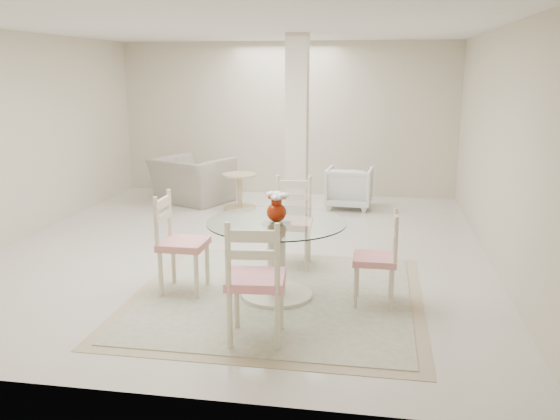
% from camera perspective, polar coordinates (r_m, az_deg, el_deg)
% --- Properties ---
extents(ground, '(7.00, 7.00, 0.00)m').
position_cam_1_polar(ground, '(7.55, -3.58, -3.71)').
color(ground, silver).
rests_on(ground, ground).
extents(room_shell, '(6.02, 7.02, 2.71)m').
position_cam_1_polar(room_shell, '(7.22, -3.80, 10.50)').
color(room_shell, beige).
rests_on(room_shell, ground).
extents(column, '(0.30, 0.30, 2.70)m').
position_cam_1_polar(column, '(8.45, 1.65, 7.50)').
color(column, beige).
rests_on(column, ground).
extents(area_rug, '(2.86, 2.86, 0.02)m').
position_cam_1_polar(area_rug, '(5.96, -0.33, -8.35)').
color(area_rug, tan).
rests_on(area_rug, ground).
extents(dining_table, '(1.36, 1.36, 0.78)m').
position_cam_1_polar(dining_table, '(5.83, -0.33, -4.77)').
color(dining_table, beige).
rests_on(dining_table, ground).
extents(red_vase, '(0.22, 0.21, 0.29)m').
position_cam_1_polar(red_vase, '(5.68, -0.31, 0.36)').
color(red_vase, '#9C1E04').
rests_on(red_vase, dining_table).
extents(dining_chair_east, '(0.41, 0.40, 1.01)m').
position_cam_1_polar(dining_chair_east, '(5.70, 9.79, -3.97)').
color(dining_chair_east, beige).
rests_on(dining_chair_east, ground).
extents(dining_chair_north, '(0.47, 0.47, 1.13)m').
position_cam_1_polar(dining_chair_north, '(6.74, 1.19, -0.50)').
color(dining_chair_north, beige).
rests_on(dining_chair_north, ground).
extents(dining_chair_west, '(0.45, 0.45, 1.12)m').
position_cam_1_polar(dining_chair_west, '(6.03, -9.95, -2.43)').
color(dining_chair_west, '#EEE2C3').
rests_on(dining_chair_west, ground).
extents(dining_chair_south, '(0.51, 0.51, 1.18)m').
position_cam_1_polar(dining_chair_south, '(4.80, -2.45, -6.02)').
color(dining_chair_south, beige).
rests_on(dining_chair_south, ground).
extents(recliner_taupe, '(1.50, 1.42, 0.77)m').
position_cam_1_polar(recliner_taupe, '(10.18, -8.45, 2.87)').
color(recliner_taupe, gray).
rests_on(recliner_taupe, ground).
extents(armchair_white, '(0.76, 0.78, 0.67)m').
position_cam_1_polar(armchair_white, '(9.75, 6.67, 2.17)').
color(armchair_white, white).
rests_on(armchair_white, ground).
extents(side_table, '(0.56, 0.56, 0.58)m').
position_cam_1_polar(side_table, '(9.61, -3.89, 1.66)').
color(side_table, tan).
rests_on(side_table, ground).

